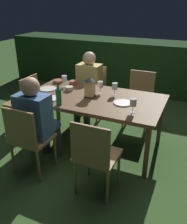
# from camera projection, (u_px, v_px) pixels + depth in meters

# --- Properties ---
(ground_plane) EXTENTS (16.00, 16.00, 0.00)m
(ground_plane) POSITION_uv_depth(u_px,v_px,m) (94.00, 144.00, 3.53)
(ground_plane) COLOR #385B28
(dining_table) EXTENTS (1.82, 0.98, 0.72)m
(dining_table) POSITION_uv_depth(u_px,v_px,m) (94.00, 101.00, 3.24)
(dining_table) COLOR brown
(dining_table) RESTS_ON ground
(chair_side_right_b) EXTENTS (0.42, 0.40, 0.87)m
(chair_side_right_b) POSITION_uv_depth(u_px,v_px,m) (139.00, 96.00, 3.90)
(chair_side_right_b) COLOR #937047
(chair_side_right_b) RESTS_ON ground
(chair_head_near) EXTENTS (0.40, 0.42, 0.87)m
(chair_head_near) POSITION_uv_depth(u_px,v_px,m) (25.00, 100.00, 3.75)
(chair_head_near) COLOR #937047
(chair_head_near) RESTS_ON ground
(chair_side_left_a) EXTENTS (0.42, 0.40, 0.87)m
(chair_side_left_a) POSITION_uv_depth(u_px,v_px,m) (28.00, 138.00, 2.74)
(chair_side_left_a) COLOR #937047
(chair_side_left_a) RESTS_ON ground
(person_in_blue) EXTENTS (0.38, 0.47, 1.15)m
(person_in_blue) POSITION_uv_depth(u_px,v_px,m) (37.00, 118.00, 2.84)
(person_in_blue) COLOR #426699
(person_in_blue) RESTS_ON ground
(chair_side_right_a) EXTENTS (0.42, 0.40, 0.87)m
(chair_side_right_a) POSITION_uv_depth(u_px,v_px,m) (93.00, 89.00, 4.20)
(chair_side_right_a) COLOR #937047
(chair_side_right_a) RESTS_ON ground
(person_in_mustard) EXTENTS (0.38, 0.47, 1.15)m
(person_in_mustard) POSITION_uv_depth(u_px,v_px,m) (88.00, 84.00, 3.98)
(person_in_mustard) COLOR tan
(person_in_mustard) RESTS_ON ground
(chair_side_left_b) EXTENTS (0.42, 0.40, 0.87)m
(chair_side_left_b) POSITION_uv_depth(u_px,v_px,m) (95.00, 155.00, 2.44)
(chair_side_left_b) COLOR #937047
(chair_side_left_b) RESTS_ON ground
(lantern_centerpiece) EXTENTS (0.15, 0.15, 0.27)m
(lantern_centerpiece) POSITION_uv_depth(u_px,v_px,m) (90.00, 86.00, 3.17)
(lantern_centerpiece) COLOR black
(lantern_centerpiece) RESTS_ON dining_table
(green_bottle_on_table) EXTENTS (0.07, 0.07, 0.29)m
(green_bottle_on_table) POSITION_uv_depth(u_px,v_px,m) (59.00, 97.00, 2.94)
(green_bottle_on_table) COLOR #195128
(green_bottle_on_table) RESTS_ON dining_table
(wine_glass_a) EXTENTS (0.08, 0.08, 0.17)m
(wine_glass_a) POSITION_uv_depth(u_px,v_px,m) (64.00, 79.00, 3.55)
(wine_glass_a) COLOR silver
(wine_glass_a) RESTS_ON dining_table
(wine_glass_b) EXTENTS (0.08, 0.08, 0.17)m
(wine_glass_b) POSITION_uv_depth(u_px,v_px,m) (133.00, 103.00, 2.74)
(wine_glass_b) COLOR silver
(wine_glass_b) RESTS_ON dining_table
(wine_glass_c) EXTENTS (0.08, 0.08, 0.17)m
(wine_glass_c) POSITION_uv_depth(u_px,v_px,m) (115.00, 87.00, 3.24)
(wine_glass_c) COLOR silver
(wine_glass_c) RESTS_ON dining_table
(wine_glass_d) EXTENTS (0.08, 0.08, 0.17)m
(wine_glass_d) POSITION_uv_depth(u_px,v_px,m) (100.00, 85.00, 3.30)
(wine_glass_d) COLOR silver
(wine_glass_d) RESTS_ON dining_table
(plate_a) EXTENTS (0.23, 0.23, 0.01)m
(plate_a) POSITION_uv_depth(u_px,v_px,m) (123.00, 103.00, 3.02)
(plate_a) COLOR white
(plate_a) RESTS_ON dining_table
(plate_b) EXTENTS (0.24, 0.24, 0.01)m
(plate_b) POSITION_uv_depth(u_px,v_px,m) (48.00, 89.00, 3.49)
(plate_b) COLOR silver
(plate_b) RESTS_ON dining_table
(plate_c) EXTENTS (0.22, 0.22, 0.01)m
(plate_c) POSITION_uv_depth(u_px,v_px,m) (51.00, 99.00, 3.15)
(plate_c) COLOR white
(plate_c) RESTS_ON dining_table
(bowl_olives) EXTENTS (0.12, 0.12, 0.06)m
(bowl_olives) POSITION_uv_depth(u_px,v_px,m) (69.00, 88.00, 3.44)
(bowl_olives) COLOR #BCAD8E
(bowl_olives) RESTS_ON dining_table
(bowl_bread) EXTENTS (0.13, 0.13, 0.06)m
(bowl_bread) POSITION_uv_depth(u_px,v_px,m) (74.00, 82.00, 3.69)
(bowl_bread) COLOR #9E5138
(bowl_bread) RESTS_ON dining_table
(bowl_salad) EXTENTS (0.15, 0.15, 0.05)m
(bowl_salad) POSITION_uv_depth(u_px,v_px,m) (58.00, 81.00, 3.76)
(bowl_salad) COLOR #9E5138
(bowl_salad) RESTS_ON dining_table
(hedge_backdrop) EXTENTS (6.30, 0.88, 1.07)m
(hedge_backdrop) POSITION_uv_depth(u_px,v_px,m) (141.00, 66.00, 5.48)
(hedge_backdrop) COLOR #193816
(hedge_backdrop) RESTS_ON ground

